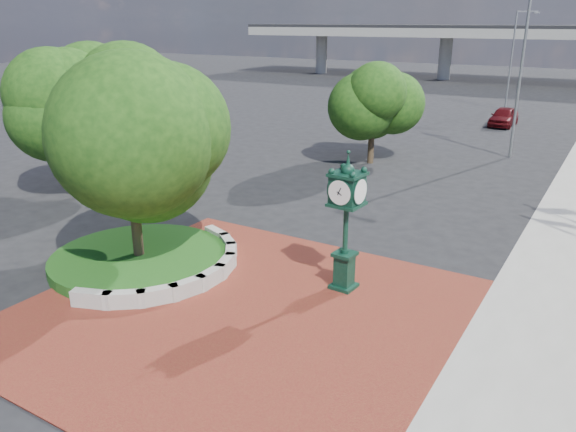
# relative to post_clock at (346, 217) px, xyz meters

# --- Properties ---
(ground) EXTENTS (200.00, 200.00, 0.00)m
(ground) POSITION_rel_post_clock_xyz_m (-1.96, -2.02, -2.44)
(ground) COLOR black
(ground) RESTS_ON ground
(plaza) EXTENTS (12.00, 12.00, 0.04)m
(plaza) POSITION_rel_post_clock_xyz_m (-1.96, -3.02, -2.42)
(plaza) COLOR maroon
(plaza) RESTS_ON ground
(planter_wall) EXTENTS (2.96, 6.77, 0.54)m
(planter_wall) POSITION_rel_post_clock_xyz_m (-4.67, -2.02, -2.17)
(planter_wall) COLOR #9E9B93
(planter_wall) RESTS_ON ground
(grass_bed) EXTENTS (6.10, 6.10, 0.40)m
(grass_bed) POSITION_rel_post_clock_xyz_m (-6.96, -2.02, -2.24)
(grass_bed) COLOR #174E16
(grass_bed) RESTS_ON ground
(overpass) EXTENTS (90.00, 12.00, 7.50)m
(overpass) POSITION_rel_post_clock_xyz_m (-2.18, 67.98, 4.10)
(overpass) COLOR #9E9B93
(overpass) RESTS_ON ground
(tree_planter) EXTENTS (5.20, 5.20, 6.33)m
(tree_planter) POSITION_rel_post_clock_xyz_m (-6.96, -2.02, 1.28)
(tree_planter) COLOR #38281C
(tree_planter) RESTS_ON ground
(tree_northwest) EXTENTS (5.60, 5.60, 6.93)m
(tree_northwest) POSITION_rel_post_clock_xyz_m (-14.96, 2.98, 1.68)
(tree_northwest) COLOR #38281C
(tree_northwest) RESTS_ON ground
(tree_street) EXTENTS (4.40, 4.40, 5.45)m
(tree_street) POSITION_rel_post_clock_xyz_m (-5.96, 15.98, 0.80)
(tree_street) COLOR #38281C
(tree_street) RESTS_ON ground
(post_clock) EXTENTS (0.99, 0.99, 4.45)m
(post_clock) POSITION_rel_post_clock_xyz_m (0.00, 0.00, 0.00)
(post_clock) COLOR black
(post_clock) RESTS_ON ground
(parked_car) EXTENTS (1.81, 4.41, 1.49)m
(parked_car) POSITION_rel_post_clock_xyz_m (-1.73, 33.15, -1.70)
(parked_car) COLOR #4C0A0F
(parked_car) RESTS_ON ground
(street_lamp_near) EXTENTS (2.15, 0.75, 9.75)m
(street_lamp_near) POSITION_rel_post_clock_xyz_m (1.17, 21.79, 3.27)
(street_lamp_near) COLOR slate
(street_lamp_near) RESTS_ON ground
(street_lamp_far) EXTENTS (1.90, 0.92, 8.93)m
(street_lamp_far) POSITION_rel_post_clock_xyz_m (-3.13, 42.23, 2.79)
(street_lamp_far) COLOR slate
(street_lamp_far) RESTS_ON ground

